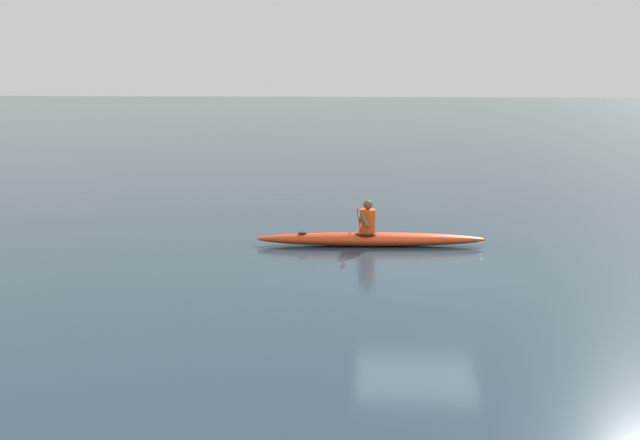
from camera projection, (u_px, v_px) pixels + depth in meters
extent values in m
plane|color=#233847|center=(419.00, 265.00, 16.31)|extent=(160.00, 160.00, 0.00)
ellipsoid|color=red|center=(371.00, 239.00, 17.96)|extent=(5.21, 0.86, 0.30)
torus|color=black|center=(366.00, 234.00, 17.94)|extent=(0.55, 0.55, 0.04)
cylinder|color=black|center=(302.00, 233.00, 17.96)|extent=(0.18, 0.18, 0.02)
cylinder|color=#E04C14|center=(368.00, 221.00, 17.88)|extent=(0.35, 0.35, 0.54)
sphere|color=brown|center=(368.00, 205.00, 17.81)|extent=(0.21, 0.21, 0.21)
cylinder|color=black|center=(359.00, 219.00, 17.87)|extent=(0.14, 1.92, 0.03)
ellipsoid|color=red|center=(360.00, 227.00, 16.93)|extent=(0.06, 0.40, 0.17)
ellipsoid|color=red|center=(358.00, 211.00, 18.82)|extent=(0.06, 0.40, 0.17)
cylinder|color=brown|center=(365.00, 220.00, 17.60)|extent=(0.23, 0.27, 0.34)
cylinder|color=brown|center=(364.00, 216.00, 18.14)|extent=(0.21, 0.28, 0.34)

